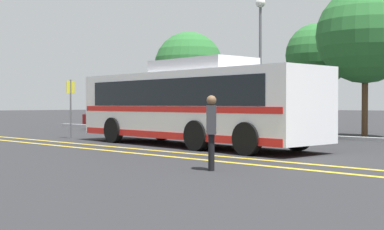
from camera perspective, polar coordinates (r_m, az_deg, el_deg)
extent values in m
plane|color=#262628|center=(19.24, 2.88, -3.39)|extent=(220.00, 220.00, 0.00)
cube|color=gold|center=(17.96, -4.86, -3.70)|extent=(30.57, 0.20, 0.01)
cube|color=gold|center=(17.26, -7.56, -3.91)|extent=(30.57, 0.20, 0.01)
cube|color=#99999E|center=(25.03, 11.18, -2.18)|extent=(38.57, 0.36, 0.15)
cube|color=white|center=(19.42, 0.00, 1.08)|extent=(10.73, 3.36, 2.35)
cube|color=black|center=(19.43, 0.00, 2.38)|extent=(9.26, 3.29, 0.94)
cube|color=red|center=(19.42, 0.00, 0.65)|extent=(10.53, 3.39, 0.20)
cube|color=red|center=(19.45, 0.00, -2.03)|extent=(10.53, 3.38, 0.24)
cube|color=black|center=(23.64, -8.62, 1.24)|extent=(0.21, 2.24, 1.69)
cube|color=black|center=(23.66, -8.63, 3.57)|extent=(0.18, 1.78, 0.24)
cube|color=silver|center=(19.08, 1.06, 5.27)|extent=(3.85, 2.32, 0.44)
cube|color=black|center=(23.89, -8.98, -1.19)|extent=(0.19, 1.91, 0.04)
cube|color=black|center=(23.90, -8.98, -1.67)|extent=(0.19, 1.91, 0.04)
cylinder|color=black|center=(21.30, -8.37, -1.61)|extent=(1.02, 0.36, 1.00)
cylinder|color=black|center=(22.74, -3.23, -1.42)|extent=(1.02, 0.36, 1.00)
cylinder|color=black|center=(17.46, 0.49, -2.20)|extent=(1.02, 0.36, 1.00)
cylinder|color=black|center=(19.19, 5.89, -1.91)|extent=(1.02, 0.36, 1.00)
cylinder|color=black|center=(15.89, 5.90, -2.54)|extent=(1.02, 0.36, 1.00)
cylinder|color=black|center=(17.78, 11.20, -2.17)|extent=(1.02, 0.36, 1.00)
cube|color=maroon|center=(32.01, -8.09, -0.49)|extent=(4.50, 1.99, 0.61)
cube|color=black|center=(32.09, -8.21, 0.45)|extent=(1.92, 1.67, 0.44)
cylinder|color=black|center=(31.46, -5.33, -1.07)|extent=(0.61, 0.22, 0.60)
cylinder|color=black|center=(30.40, -7.87, -1.16)|extent=(0.61, 0.22, 0.60)
cylinder|color=black|center=(33.64, -8.28, -0.94)|extent=(0.61, 0.22, 0.60)
cylinder|color=black|center=(32.65, -10.74, -1.01)|extent=(0.61, 0.22, 0.60)
cube|color=navy|center=(27.55, 0.35, -0.74)|extent=(4.18, 2.03, 0.62)
cube|color=black|center=(27.60, 0.19, 0.36)|extent=(1.81, 1.65, 0.44)
cylinder|color=black|center=(27.45, 3.48, -1.40)|extent=(0.61, 0.24, 0.60)
cylinder|color=black|center=(26.13, 1.36, -1.52)|extent=(0.61, 0.24, 0.60)
cylinder|color=black|center=(28.99, -0.55, -1.26)|extent=(0.61, 0.24, 0.60)
cylinder|color=black|center=(27.75, -2.74, -1.37)|extent=(0.61, 0.24, 0.60)
cube|color=#335B33|center=(24.22, 9.40, -0.94)|extent=(4.65, 1.90, 0.69)
cube|color=black|center=(24.14, 9.62, 0.47)|extent=(1.98, 1.61, 0.50)
cylinder|color=black|center=(24.45, 5.53, -1.72)|extent=(0.61, 0.22, 0.60)
cylinder|color=black|center=(25.76, 7.92, -1.57)|extent=(0.61, 0.22, 0.60)
cylinder|color=black|center=(22.73, 11.07, -1.95)|extent=(0.61, 0.22, 0.60)
cylinder|color=black|center=(24.13, 13.31, -1.78)|extent=(0.61, 0.22, 0.60)
cylinder|color=black|center=(12.41, 2.09, -3.95)|extent=(0.14, 0.14, 0.84)
cylinder|color=black|center=(12.24, 2.07, -4.03)|extent=(0.14, 0.14, 0.84)
cube|color=#333338|center=(12.28, 2.09, -0.50)|extent=(0.44, 0.46, 0.66)
sphere|color=brown|center=(12.27, 2.09, 1.58)|extent=(0.23, 0.23, 0.23)
cylinder|color=#59595E|center=(24.32, -12.82, 0.62)|extent=(0.07, 0.07, 2.61)
cube|color=yellow|center=(24.33, -12.83, 2.92)|extent=(0.06, 0.40, 0.56)
cylinder|color=#59595E|center=(28.02, 7.29, 4.71)|extent=(0.14, 0.14, 6.52)
sphere|color=silver|center=(28.45, 7.31, 11.79)|extent=(0.51, 0.51, 0.51)
cylinder|color=#513823|center=(35.86, -0.34, 0.58)|extent=(0.28, 0.28, 2.33)
sphere|color=#28662D|center=(35.95, -0.34, 5.20)|extent=(4.62, 4.62, 4.62)
cylinder|color=#513823|center=(25.62, 17.95, 1.08)|extent=(0.28, 0.28, 3.03)
sphere|color=#28662D|center=(25.82, 18.00, 8.14)|extent=(4.43, 4.43, 4.43)
cylinder|color=#513823|center=(29.68, 13.24, 0.97)|extent=(0.28, 0.28, 2.88)
sphere|color=#28662D|center=(29.79, 13.26, 6.24)|extent=(3.45, 3.45, 3.45)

